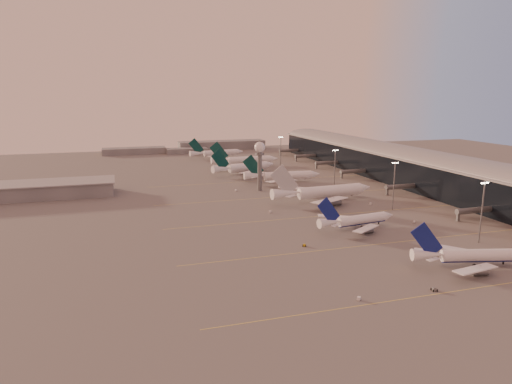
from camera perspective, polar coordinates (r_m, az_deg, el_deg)
name	(u,v)px	position (r m, az deg, el deg)	size (l,w,h in m)	color
ground	(347,258)	(168.93, 11.36, -8.06)	(700.00, 700.00, 0.00)	#5C5959
taxiway_markings	(347,213)	(229.64, 11.32, -2.61)	(180.00, 185.25, 0.02)	#EDD853
terminal	(415,168)	(313.68, 19.28, 2.86)	(57.00, 362.00, 23.04)	black
hangar	(40,190)	(286.85, -25.41, 0.27)	(82.00, 27.00, 8.50)	slate
radar_tower	(260,156)	(273.87, 0.47, 4.48)	(6.40, 6.40, 31.10)	slate
mast_a	(482,209)	(198.69, 26.42, -1.91)	(3.60, 0.56, 25.00)	slate
mast_b	(394,183)	(238.62, 16.87, 1.04)	(3.60, 0.56, 25.00)	slate
mast_c	(335,167)	(282.77, 9.83, 3.07)	(3.60, 0.56, 25.00)	slate
mast_d	(281,150)	(363.72, 3.11, 5.24)	(3.60, 0.56, 25.00)	slate
distant_horizon	(197,147)	(473.64, -7.40, 5.58)	(165.00, 37.50, 9.00)	slate
narrowbody_near	(469,258)	(172.63, 25.08, -7.43)	(40.26, 31.73, 16.03)	white
narrowbody_mid	(357,222)	(204.03, 12.52, -3.62)	(40.22, 31.91, 15.75)	white
widebody_white	(323,194)	(252.77, 8.43, -0.26)	(62.21, 49.68, 21.87)	white
greentail_a	(283,177)	(302.89, 3.36, 1.84)	(52.80, 42.48, 19.18)	white
greentail_b	(245,169)	(335.37, -1.45, 2.90)	(52.78, 41.92, 19.93)	white
greentail_c	(245,162)	(371.21, -1.35, 3.83)	(57.01, 46.08, 20.72)	white
greentail_d	(217,154)	(420.05, -4.88, 4.73)	(52.31, 41.95, 19.09)	white
gsv_truck_a	(360,296)	(137.04, 12.81, -12.59)	(5.18, 4.84, 2.11)	white
gsv_tug_near	(434,289)	(149.27, 21.38, -11.26)	(2.55, 3.78, 1.01)	slate
gsv_catering_a	(499,255)	(183.97, 28.09, -6.94)	(5.37, 3.46, 4.07)	white
gsv_tug_mid	(304,245)	(178.19, 6.06, -6.65)	(3.47, 2.86, 0.86)	gold
gsv_truck_b	(415,221)	(220.61, 19.24, -3.43)	(4.75, 1.98, 1.88)	white
gsv_truck_c	(271,211)	(225.78, 1.83, -2.34)	(4.99, 5.25, 2.16)	white
gsv_catering_b	(371,201)	(249.55, 14.18, -1.10)	(5.22, 3.39, 3.95)	white
gsv_tug_far	(276,193)	(267.40, 2.51, -0.16)	(4.36, 4.55, 1.13)	white
gsv_truck_d	(236,189)	(276.29, -2.57, 0.34)	(3.18, 5.32, 2.03)	white
gsv_tug_hangar	(310,175)	(330.81, 6.80, 2.17)	(3.96, 2.41, 1.12)	slate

